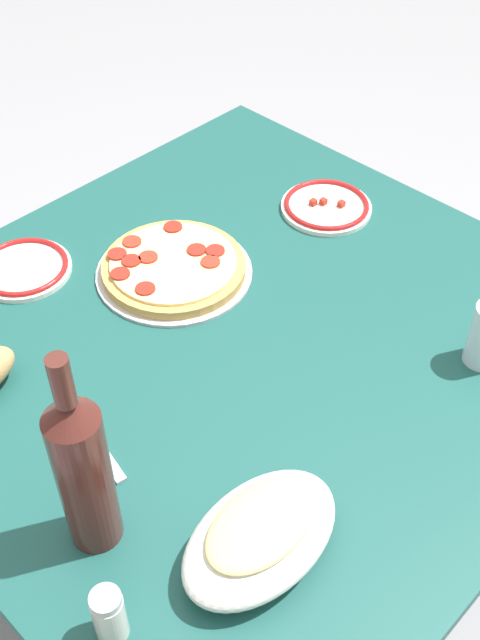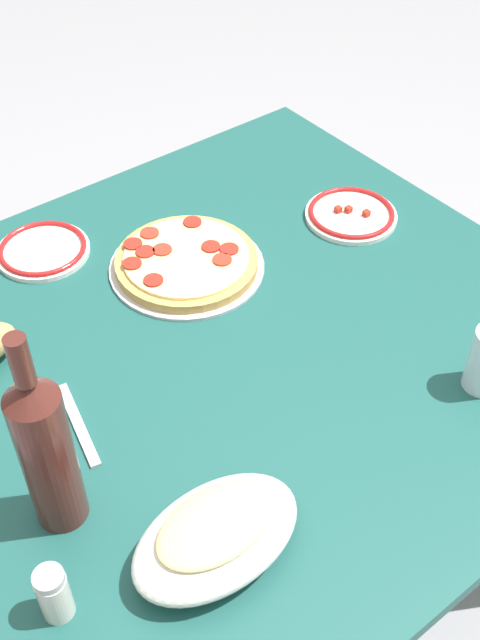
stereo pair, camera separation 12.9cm
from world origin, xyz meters
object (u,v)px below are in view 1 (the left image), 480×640
at_px(baked_pasta_dish, 261,534).
at_px(side_plate_far, 23,268).
at_px(pepperoni_pizza, 174,267).
at_px(side_plate_near, 326,206).
at_px(dining_table, 240,378).
at_px(wine_bottle, 83,470).
at_px(spice_shaker, 109,615).

xyz_separation_m(baked_pasta_dish, side_plate_far, (0.11, 0.69, -0.03)).
relative_size(pepperoni_pizza, baked_pasta_dish, 1.19).
relative_size(side_plate_near, side_plate_far, 1.04).
height_order(pepperoni_pizza, side_plate_near, pepperoni_pizza).
distance_m(dining_table, side_plate_far, 0.44).
xyz_separation_m(wine_bottle, spice_shaker, (-0.07, -0.12, -0.10)).
xyz_separation_m(pepperoni_pizza, spice_shaker, (-0.50, -0.44, 0.03)).
relative_size(pepperoni_pizza, side_plate_far, 1.64).
distance_m(baked_pasta_dish, side_plate_near, 0.77).
bearing_deg(pepperoni_pizza, wine_bottle, -143.35).
distance_m(dining_table, wine_bottle, 0.49).
distance_m(baked_pasta_dish, side_plate_far, 0.70).
bearing_deg(spice_shaker, side_plate_far, 64.04).
relative_size(dining_table, side_plate_far, 6.36).
xyz_separation_m(side_plate_far, spice_shaker, (-0.31, -0.64, 0.03)).
xyz_separation_m(baked_pasta_dish, spice_shaker, (-0.20, 0.05, 0.00)).
xyz_separation_m(pepperoni_pizza, side_plate_near, (0.35, -0.07, -0.01)).
bearing_deg(baked_pasta_dish, dining_table, 47.93).
distance_m(pepperoni_pizza, spice_shaker, 0.67).
distance_m(pepperoni_pizza, side_plate_far, 0.27).
bearing_deg(wine_bottle, pepperoni_pizza, 36.65).
xyz_separation_m(baked_pasta_dish, wine_bottle, (-0.13, 0.18, 0.10)).
bearing_deg(side_plate_near, side_plate_far, 152.91).
bearing_deg(pepperoni_pizza, side_plate_far, 133.24).
bearing_deg(side_plate_near, dining_table, -162.06).
bearing_deg(wine_bottle, baked_pasta_dish, -53.45).
height_order(baked_pasta_dish, side_plate_near, baked_pasta_dish).
height_order(wine_bottle, side_plate_near, wine_bottle).
xyz_separation_m(dining_table, side_plate_far, (-0.16, 0.39, 0.12)).
bearing_deg(spice_shaker, pepperoni_pizza, 41.37).
xyz_separation_m(dining_table, spice_shaker, (-0.47, -0.25, 0.16)).
distance_m(dining_table, baked_pasta_dish, 0.43).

